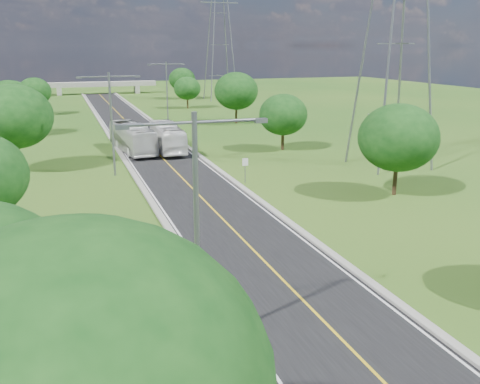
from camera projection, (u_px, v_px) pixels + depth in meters
The scene contains 21 objects.
ground at pixel (150, 146), 68.45m from camera, with size 260.00×260.00×0.00m, color #1E4A15.
road at pixel (143, 138), 73.92m from camera, with size 8.00×150.00×0.06m, color black.
curb_left at pixel (111, 139), 72.57m from camera, with size 0.50×150.00×0.22m, color gray.
curb_right at pixel (173, 136), 75.22m from camera, with size 0.50×150.00×0.22m, color gray.
speed_limit_sign at pixel (245, 166), 49.55m from camera, with size 0.55×0.09×2.40m.
overpass at pixel (98, 85), 140.83m from camera, with size 30.00×3.00×3.20m.
streetlight_near_left at pixel (196, 214), 21.20m from camera, with size 5.90×0.25×10.00m.
streetlight_mid_left at pixel (111, 115), 51.32m from camera, with size 5.90×0.25×10.00m.
streetlight_far_right at pixel (167, 88), 85.17m from camera, with size 5.90×0.25×10.00m.
power_tower_near at pixel (397, 29), 53.33m from camera, with size 9.00×6.40×28.00m.
power_tower_far at pixel (220, 38), 123.03m from camera, with size 9.00×6.40×28.00m.
tree_lc at pixel (14, 117), 53.18m from camera, with size 7.56×7.56×8.79m.
tree_ld at pixel (10, 101), 74.62m from camera, with size 6.72×6.72×7.82m.
tree_le at pixel (35, 91), 97.47m from camera, with size 5.88×5.88×6.84m.
tree_rb at pixel (398, 138), 44.73m from camera, with size 6.72×6.72×7.82m.
tree_rc at pixel (283, 115), 64.67m from camera, with size 5.88×5.88×6.84m.
tree_rd at pixel (236, 91), 86.95m from camera, with size 7.14×7.14×8.30m.
tree_re at pixel (187, 88), 108.40m from camera, with size 5.46×5.46×6.35m.
tree_rf at pixel (182, 79), 127.58m from camera, with size 6.30×6.30×7.33m.
bus_outbound at pixel (167, 137), 64.64m from camera, with size 2.74×11.73×3.27m, color silver.
bus_inbound at pixel (132, 138), 64.03m from camera, with size 2.84×12.13×3.38m, color silver.
Camera 1 is at (-10.88, -7.68, 12.41)m, focal length 40.00 mm.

